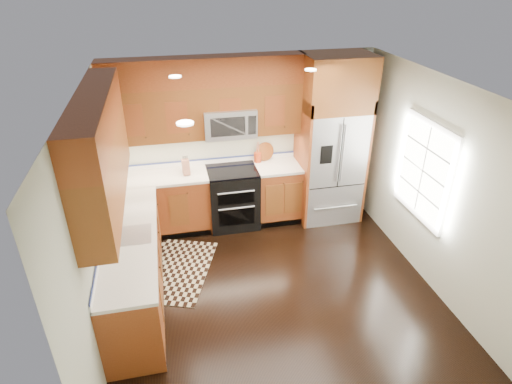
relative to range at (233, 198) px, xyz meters
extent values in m
plane|color=black|center=(0.25, -1.67, -0.47)|extent=(4.00, 4.00, 0.00)
cube|color=#ADB4A2|center=(0.25, 0.33, 0.83)|extent=(4.00, 0.02, 2.60)
cube|color=#ADB4A2|center=(-1.75, -1.67, 0.83)|extent=(0.02, 4.00, 2.60)
cube|color=#ADB4A2|center=(2.25, -1.67, 0.83)|extent=(0.02, 4.00, 2.60)
cube|color=white|center=(2.23, -1.47, 0.93)|extent=(0.04, 1.10, 1.30)
cube|color=white|center=(2.22, -1.47, 0.93)|extent=(0.02, 0.95, 1.15)
cube|color=brown|center=(-1.06, 0.03, -0.02)|extent=(1.37, 0.60, 0.90)
cube|color=brown|center=(0.74, 0.03, -0.02)|extent=(0.72, 0.60, 0.90)
cube|color=brown|center=(-1.45, -1.47, -0.02)|extent=(0.60, 2.40, 0.90)
cube|color=beige|center=(-0.32, 0.03, 0.45)|extent=(2.85, 0.62, 0.04)
cube|color=beige|center=(-1.45, -1.47, 0.45)|extent=(0.62, 2.40, 0.04)
cube|color=brown|center=(-0.32, 0.17, 1.36)|extent=(2.85, 0.33, 0.75)
cube|color=brown|center=(-1.58, -1.47, 1.36)|extent=(0.33, 2.40, 0.75)
cube|color=brown|center=(-0.32, 0.17, 1.93)|extent=(2.85, 0.33, 0.40)
cube|color=brown|center=(-1.58, -1.47, 1.93)|extent=(0.33, 2.40, 0.40)
cube|color=black|center=(0.00, 0.00, -0.01)|extent=(0.76, 0.64, 0.92)
cube|color=black|center=(0.00, 0.00, 0.47)|extent=(0.76, 0.60, 0.02)
cube|color=black|center=(0.00, -0.31, 0.15)|extent=(0.55, 0.01, 0.18)
cube|color=black|center=(0.00, -0.31, -0.17)|extent=(0.55, 0.01, 0.28)
cylinder|color=#B2B2B7|center=(0.00, -0.34, 0.27)|extent=(0.55, 0.02, 0.02)
cylinder|color=#B2B2B7|center=(0.00, -0.34, 0.00)|extent=(0.55, 0.02, 0.02)
cube|color=#B2B2B7|center=(0.00, 0.13, 1.19)|extent=(0.76, 0.40, 0.42)
cube|color=black|center=(-0.05, -0.06, 1.19)|extent=(0.50, 0.01, 0.28)
cube|color=#B2B2B7|center=(1.55, -0.04, 0.43)|extent=(0.90, 0.74, 1.80)
cube|color=black|center=(1.55, -0.41, 0.78)|extent=(0.01, 0.01, 1.08)
cube|color=black|center=(1.33, -0.41, 0.78)|extent=(0.18, 0.01, 0.28)
cube|color=brown|center=(1.08, -0.04, 0.53)|extent=(0.04, 0.74, 2.00)
cube|color=brown|center=(2.02, -0.04, 0.53)|extent=(0.04, 0.74, 2.00)
cube|color=brown|center=(1.55, -0.04, 1.73)|extent=(0.98, 0.74, 0.80)
cube|color=#B2B2B7|center=(-1.45, -1.47, 0.48)|extent=(0.50, 0.42, 0.02)
cylinder|color=#B2B2B7|center=(-1.65, -1.25, 0.61)|extent=(0.02, 0.02, 0.28)
torus|color=#B2B2B7|center=(-1.65, -1.33, 0.75)|extent=(0.18, 0.02, 0.18)
cube|color=black|center=(-0.95, -1.03, -0.46)|extent=(1.23, 1.57, 0.01)
cube|color=#A56A50|center=(-0.69, 0.03, 0.58)|extent=(0.11, 0.15, 0.23)
cylinder|color=#942E12|center=(0.45, 0.23, 0.55)|extent=(0.14, 0.14, 0.15)
cylinder|color=brown|center=(0.58, 0.27, 0.48)|extent=(0.36, 0.36, 0.02)
camera|label=1|loc=(-0.89, -5.79, 3.27)|focal=30.00mm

